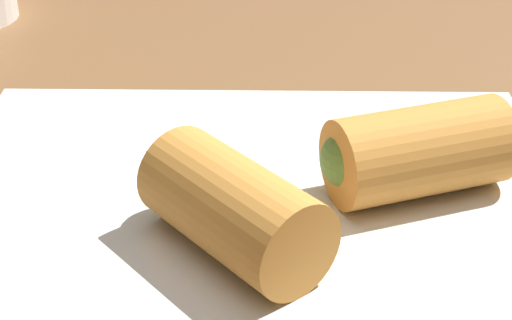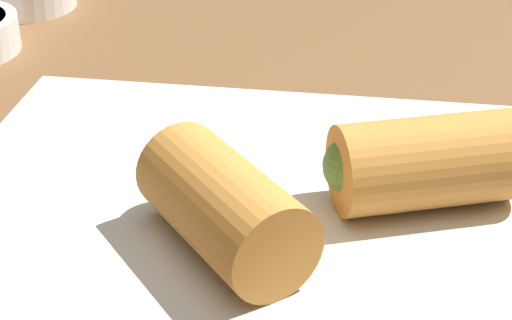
% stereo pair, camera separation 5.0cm
% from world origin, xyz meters
% --- Properties ---
extents(table_surface, '(1.80, 1.40, 0.02)m').
position_xyz_m(table_surface, '(0.00, 0.00, 0.01)').
color(table_surface, brown).
rests_on(table_surface, ground).
extents(serving_plate, '(0.33, 0.24, 0.01)m').
position_xyz_m(serving_plate, '(-0.01, 0.01, 0.03)').
color(serving_plate, silver).
rests_on(serving_plate, table_surface).
extents(roll_front_left, '(0.09, 0.10, 0.05)m').
position_xyz_m(roll_front_left, '(-0.02, -0.04, 0.06)').
color(roll_front_left, '#C68438').
rests_on(roll_front_left, serving_plate).
extents(roll_front_right, '(0.10, 0.08, 0.05)m').
position_xyz_m(roll_front_right, '(0.07, 0.01, 0.06)').
color(roll_front_right, '#C68438').
rests_on(roll_front_right, serving_plate).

